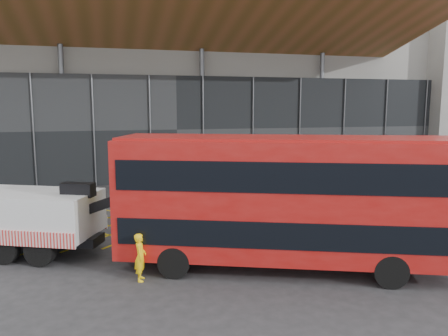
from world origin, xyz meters
name	(u,v)px	position (x,y,z in m)	size (l,w,h in m)	color
ground_plane	(175,221)	(0.00, 0.00, 0.00)	(120.00, 120.00, 0.00)	#2C2C2E
road_markings	(220,218)	(2.40, 0.00, 0.01)	(21.56, 7.16, 0.01)	gold
construction_building	(162,69)	(1.92, 18.40, 8.98)	(55.00, 23.97, 18.00)	gray
bus_towed	(284,197)	(2.72, -7.53, 2.63)	(11.78, 6.83, 4.74)	#9E0F0C
worker	(140,257)	(-2.25, -7.17, 0.81)	(0.59, 0.39, 1.62)	yellow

